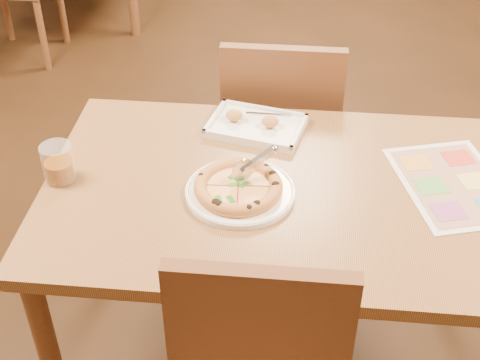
# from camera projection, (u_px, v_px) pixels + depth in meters

# --- Properties ---
(dining_table) EXTENTS (1.30, 0.85, 0.72)m
(dining_table) POSITION_uv_depth(u_px,v_px,m) (272.00, 210.00, 1.93)
(dining_table) COLOR olive
(dining_table) RESTS_ON ground
(chair_far) EXTENTS (0.42, 0.42, 0.47)m
(chair_far) POSITION_uv_depth(u_px,v_px,m) (281.00, 119.00, 2.45)
(chair_far) COLOR brown
(chair_far) RESTS_ON ground
(plate) EXTENTS (0.36, 0.36, 0.02)m
(plate) POSITION_uv_depth(u_px,v_px,m) (240.00, 192.00, 1.85)
(plate) COLOR white
(plate) RESTS_ON dining_table
(pizza) EXTENTS (0.25, 0.25, 0.04)m
(pizza) POSITION_uv_depth(u_px,v_px,m) (238.00, 187.00, 1.84)
(pizza) COLOR #D9914A
(pizza) RESTS_ON plate
(pizza_cutter) EXTENTS (0.12, 0.09, 0.08)m
(pizza_cutter) POSITION_uv_depth(u_px,v_px,m) (254.00, 163.00, 1.84)
(pizza_cutter) COLOR silver
(pizza_cutter) RESTS_ON pizza
(appetizer_tray) EXTENTS (0.33, 0.26, 0.06)m
(appetizer_tray) POSITION_uv_depth(u_px,v_px,m) (256.00, 126.00, 2.11)
(appetizer_tray) COLOR white
(appetizer_tray) RESTS_ON dining_table
(glass_tumbler) EXTENTS (0.09, 0.09, 0.11)m
(glass_tumbler) POSITION_uv_depth(u_px,v_px,m) (59.00, 165.00, 1.88)
(glass_tumbler) COLOR #7B3E09
(glass_tumbler) RESTS_ON dining_table
(menu) EXTENTS (0.38, 0.46, 0.00)m
(menu) POSITION_uv_depth(u_px,v_px,m) (453.00, 184.00, 1.89)
(menu) COLOR silver
(menu) RESTS_ON dining_table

